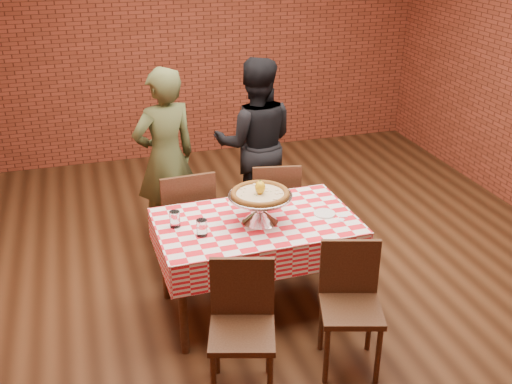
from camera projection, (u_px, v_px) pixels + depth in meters
ground at (277, 274)px, 5.09m from camera, size 6.00×6.00×0.00m
back_wall at (197, 36)px, 7.08m from camera, size 5.50×0.00×5.50m
table at (256, 266)px, 4.51m from camera, size 1.43×0.88×0.75m
tablecloth at (256, 235)px, 4.40m from camera, size 1.47×0.91×0.24m
pizza_stand at (260, 208)px, 4.29m from camera, size 0.57×0.57×0.21m
pizza at (260, 194)px, 4.25m from camera, size 0.51×0.51×0.03m
lemon at (260, 187)px, 4.22m from camera, size 0.09×0.09×0.09m
water_glass_left at (202, 228)px, 4.13m from camera, size 0.08×0.08×0.12m
water_glass_right at (175, 219)px, 4.24m from camera, size 0.08×0.08×0.12m
side_plate at (325, 213)px, 4.43m from camera, size 0.16×0.16×0.01m
sweetener_packet_a at (341, 220)px, 4.35m from camera, size 0.06×0.06×0.00m
sweetener_packet_b at (344, 216)px, 4.40m from camera, size 0.05×0.04×0.00m
condiment_caddy at (256, 195)px, 4.60m from camera, size 0.09×0.08×0.13m
chair_near_left at (242, 335)px, 3.67m from camera, size 0.50×0.50×0.88m
chair_near_right at (351, 312)px, 3.89m from camera, size 0.49×0.49×0.87m
chair_far_left at (184, 217)px, 5.03m from camera, size 0.46×0.46×0.92m
chair_far_right at (274, 205)px, 5.28m from camera, size 0.47×0.47×0.88m
diner_olive at (166, 158)px, 5.29m from camera, size 0.68×0.55×1.62m
diner_black at (255, 143)px, 5.64m from camera, size 0.91×0.79×1.62m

